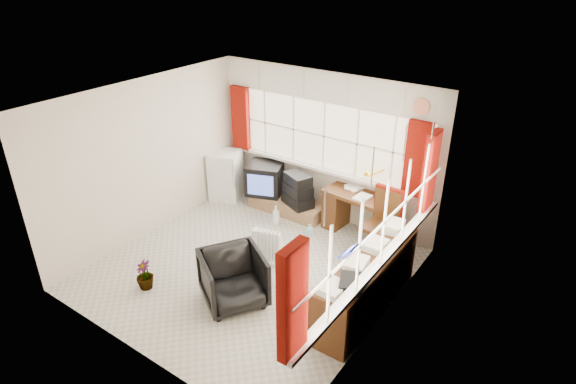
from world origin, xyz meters
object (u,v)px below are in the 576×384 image
object	(u,v)px
desk_lamp	(384,176)
mini_fridge	(226,175)
credenza	(366,282)
crt_tv	(265,179)
radiator	(269,251)
tv_bench	(287,205)
task_chair	(384,222)
desk	(363,212)
office_chair	(233,279)

from	to	relation	value
desk_lamp	mini_fridge	distance (m)	2.96
credenza	crt_tv	size ratio (longest dim) A/B	2.63
radiator	tv_bench	distance (m)	1.62
radiator	task_chair	bearing A→B (deg)	42.87
crt_tv	mini_fridge	distance (m)	0.80
task_chair	tv_bench	distance (m)	2.02
desk	crt_tv	xyz separation A→B (m)	(-1.88, -0.11, 0.13)
crt_tv	mini_fridge	xyz separation A→B (m)	(-0.78, -0.16, -0.08)
task_chair	crt_tv	size ratio (longest dim) A/B	1.45
radiator	tv_bench	xyz separation A→B (m)	(-0.69, 1.46, -0.10)
tv_bench	credenza	bearing A→B (deg)	-33.70
task_chair	mini_fridge	xyz separation A→B (m)	(-3.19, 0.11, -0.14)
desk	credenza	distance (m)	1.82
crt_tv	credenza	bearing A→B (deg)	-28.49
desk_lamp	tv_bench	world-z (taller)	desk_lamp
desk_lamp	mini_fridge	world-z (taller)	desk_lamp
credenza	crt_tv	distance (m)	3.13
desk_lamp	task_chair	xyz separation A→B (m)	(0.32, -0.61, -0.42)
credenza	crt_tv	bearing A→B (deg)	151.51
office_chair	crt_tv	world-z (taller)	crt_tv
desk_lamp	task_chair	size ratio (longest dim) A/B	0.38
mini_fridge	office_chair	bearing A→B (deg)	-46.68
mini_fridge	crt_tv	bearing A→B (deg)	11.89
task_chair	credenza	size ratio (longest dim) A/B	0.55
radiator	desk	bearing A→B (deg)	64.95
task_chair	radiator	xyz separation A→B (m)	(-1.25, -1.16, -0.36)
task_chair	credenza	xyz separation A→B (m)	(0.34, -1.21, -0.19)
office_chair	mini_fridge	distance (m)	3.03
radiator	credenza	bearing A→B (deg)	-1.99
tv_bench	crt_tv	size ratio (longest dim) A/B	1.84
office_chair	radiator	world-z (taller)	office_chair
desk_lamp	office_chair	size ratio (longest dim) A/B	0.53
desk_lamp	crt_tv	distance (m)	2.17
desk	office_chair	distance (m)	2.55
tv_bench	office_chair	bearing A→B (deg)	-70.94
credenza	mini_fridge	size ratio (longest dim) A/B	2.23
mini_fridge	credenza	bearing A→B (deg)	-20.61
task_chair	tv_bench	xyz separation A→B (m)	(-1.94, 0.31, -0.46)
task_chair	radiator	distance (m)	1.74
crt_tv	radiator	bearing A→B (deg)	-51.10
desk	desk_lamp	bearing A→B (deg)	46.80
desk	tv_bench	distance (m)	1.44
office_chair	desk_lamp	bearing A→B (deg)	15.72
tv_bench	crt_tv	world-z (taller)	crt_tv
crt_tv	mini_fridge	bearing A→B (deg)	-168.11
tv_bench	mini_fridge	xyz separation A→B (m)	(-1.25, -0.19, 0.32)
credenza	mini_fridge	distance (m)	3.77
task_chair	crt_tv	bearing A→B (deg)	173.43
radiator	credenza	xyz separation A→B (m)	(1.59, -0.06, 0.16)
radiator	crt_tv	world-z (taller)	crt_tv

